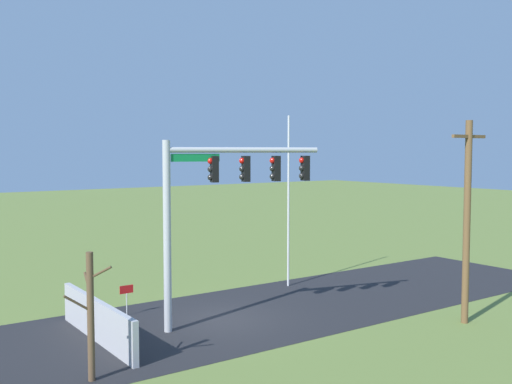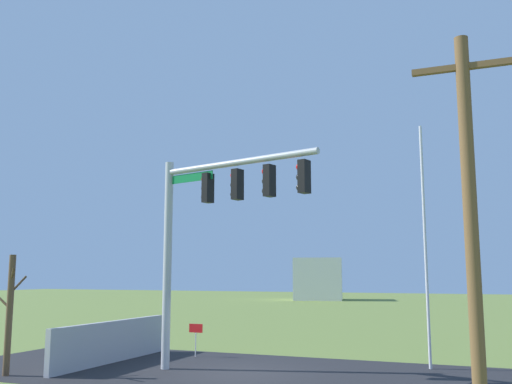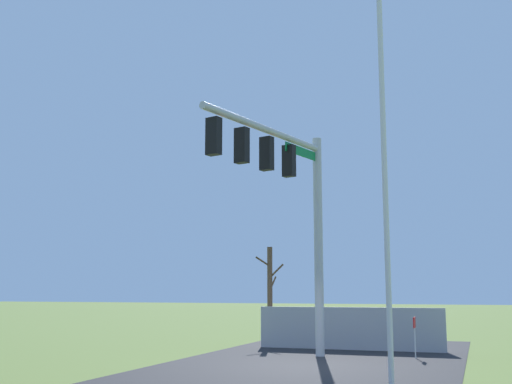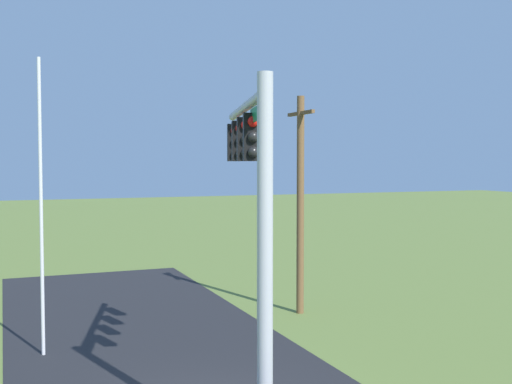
{
  "view_description": "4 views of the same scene",
  "coord_description": "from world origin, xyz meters",
  "px_view_note": "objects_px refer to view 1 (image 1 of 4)",
  "views": [
    {
      "loc": [
        12.16,
        19.32,
        6.5
      ],
      "look_at": [
        -0.88,
        0.9,
        4.96
      ],
      "focal_mm": 41.8,
      "sensor_mm": 36.0,
      "label": 1
    },
    {
      "loc": [
        -7.33,
        17.01,
        3.08
      ],
      "look_at": [
        -1.12,
        1.48,
        5.51
      ],
      "focal_mm": 39.8,
      "sensor_mm": 36.0,
      "label": 2
    },
    {
      "loc": [
        -16.78,
        -4.47,
        2.01
      ],
      "look_at": [
        -0.45,
        1.32,
        4.75
      ],
      "focal_mm": 43.92,
      "sensor_mm": 36.0,
      "label": 3
    },
    {
      "loc": [
        12.45,
        -3.92,
        5.36
      ],
      "look_at": [
        -0.37,
        1.32,
        4.68
      ],
      "focal_mm": 43.65,
      "sensor_mm": 36.0,
      "label": 4
    }
  ],
  "objects_px": {
    "flagpole": "(288,202)",
    "open_sign": "(127,293)",
    "utility_pole": "(467,218)",
    "bare_tree": "(90,315)",
    "signal_mast": "(217,194)"
  },
  "relations": [
    {
      "from": "flagpole",
      "to": "open_sign",
      "type": "xyz_separation_m",
      "value": [
        8.46,
        0.4,
        -3.19
      ]
    },
    {
      "from": "utility_pole",
      "to": "bare_tree",
      "type": "xyz_separation_m",
      "value": [
        13.59,
        -2.58,
        -2.08
      ]
    },
    {
      "from": "signal_mast",
      "to": "flagpole",
      "type": "xyz_separation_m",
      "value": [
        -6.27,
        -3.71,
        -0.85
      ]
    },
    {
      "from": "utility_pole",
      "to": "signal_mast",
      "type": "bearing_deg",
      "value": -32.4
    },
    {
      "from": "signal_mast",
      "to": "flagpole",
      "type": "distance_m",
      "value": 7.34
    },
    {
      "from": "flagpole",
      "to": "utility_pole",
      "type": "height_order",
      "value": "flagpole"
    },
    {
      "from": "flagpole",
      "to": "bare_tree",
      "type": "xyz_separation_m",
      "value": [
        11.97,
        6.14,
        -2.19
      ]
    },
    {
      "from": "utility_pole",
      "to": "bare_tree",
      "type": "relative_size",
      "value": 2.07
    },
    {
      "from": "signal_mast",
      "to": "open_sign",
      "type": "distance_m",
      "value": 5.66
    },
    {
      "from": "signal_mast",
      "to": "utility_pole",
      "type": "height_order",
      "value": "utility_pole"
    },
    {
      "from": "utility_pole",
      "to": "open_sign",
      "type": "xyz_separation_m",
      "value": [
        10.09,
        -8.32,
        -3.08
      ]
    },
    {
      "from": "signal_mast",
      "to": "flagpole",
      "type": "bearing_deg",
      "value": -149.4
    },
    {
      "from": "signal_mast",
      "to": "utility_pole",
      "type": "bearing_deg",
      "value": 147.6
    },
    {
      "from": "bare_tree",
      "to": "flagpole",
      "type": "bearing_deg",
      "value": -152.84
    },
    {
      "from": "utility_pole",
      "to": "bare_tree",
      "type": "height_order",
      "value": "utility_pole"
    }
  ]
}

